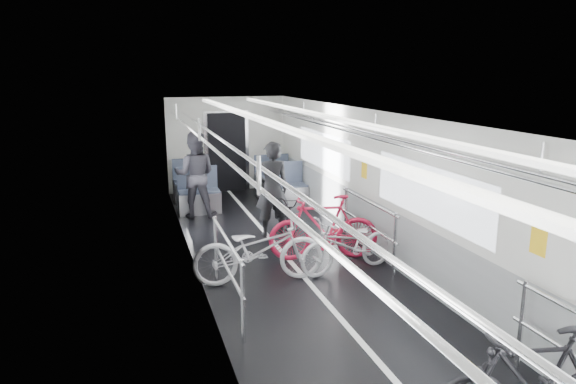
{
  "coord_description": "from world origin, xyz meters",
  "views": [
    {
      "loc": [
        -2.37,
        -5.91,
        3.01
      ],
      "look_at": [
        0.0,
        1.71,
        1.13
      ],
      "focal_mm": 32.0,
      "sensor_mm": 36.0,
      "label": 1
    }
  ],
  "objects_px": {
    "bike_right_mid": "(349,245)",
    "bike_right_far": "(324,228)",
    "bike_left_far": "(259,249)",
    "bike_aisle": "(287,214)",
    "person_standing": "(272,189)",
    "person_seated": "(195,175)"
  },
  "relations": [
    {
      "from": "bike_right_mid",
      "to": "bike_right_far",
      "type": "relative_size",
      "value": 0.91
    },
    {
      "from": "bike_left_far",
      "to": "bike_right_far",
      "type": "bearing_deg",
      "value": -60.82
    },
    {
      "from": "person_seated",
      "to": "bike_aisle",
      "type": "bearing_deg",
      "value": 143.18
    },
    {
      "from": "bike_aisle",
      "to": "person_standing",
      "type": "xyz_separation_m",
      "value": [
        -0.26,
        0.1,
        0.47
      ]
    },
    {
      "from": "bike_aisle",
      "to": "bike_right_mid",
      "type": "bearing_deg",
      "value": -72.45
    },
    {
      "from": "bike_left_far",
      "to": "person_seated",
      "type": "distance_m",
      "value": 3.85
    },
    {
      "from": "bike_left_far",
      "to": "bike_aisle",
      "type": "bearing_deg",
      "value": -23.93
    },
    {
      "from": "bike_right_far",
      "to": "person_seated",
      "type": "xyz_separation_m",
      "value": [
        -1.65,
        3.22,
        0.36
      ]
    },
    {
      "from": "person_standing",
      "to": "bike_left_far",
      "type": "bearing_deg",
      "value": 70.52
    },
    {
      "from": "bike_right_mid",
      "to": "person_standing",
      "type": "distance_m",
      "value": 2.22
    },
    {
      "from": "bike_left_far",
      "to": "bike_aisle",
      "type": "height_order",
      "value": "bike_left_far"
    },
    {
      "from": "person_standing",
      "to": "person_seated",
      "type": "distance_m",
      "value": 2.11
    },
    {
      "from": "bike_aisle",
      "to": "bike_left_far",
      "type": "bearing_deg",
      "value": -110.93
    },
    {
      "from": "bike_right_far",
      "to": "person_standing",
      "type": "bearing_deg",
      "value": -151.85
    },
    {
      "from": "bike_left_far",
      "to": "bike_right_far",
      "type": "xyz_separation_m",
      "value": [
        1.24,
        0.58,
        0.04
      ]
    },
    {
      "from": "bike_right_mid",
      "to": "person_seated",
      "type": "bearing_deg",
      "value": -164.14
    },
    {
      "from": "bike_right_mid",
      "to": "person_standing",
      "type": "xyz_separation_m",
      "value": [
        -0.64,
        2.08,
        0.46
      ]
    },
    {
      "from": "person_standing",
      "to": "bike_right_mid",
      "type": "bearing_deg",
      "value": 108.05
    },
    {
      "from": "person_standing",
      "to": "person_seated",
      "type": "relative_size",
      "value": 0.98
    },
    {
      "from": "bike_left_far",
      "to": "person_seated",
      "type": "relative_size",
      "value": 1.06
    },
    {
      "from": "bike_left_far",
      "to": "bike_right_mid",
      "type": "relative_size",
      "value": 1.16
    },
    {
      "from": "bike_right_mid",
      "to": "bike_right_far",
      "type": "distance_m",
      "value": 0.63
    }
  ]
}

